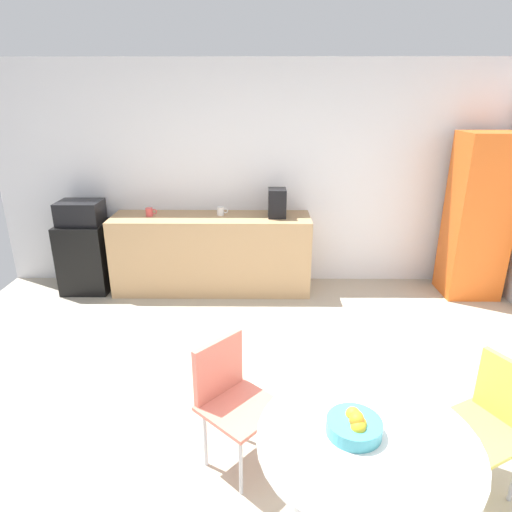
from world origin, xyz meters
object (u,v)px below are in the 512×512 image
Objects in this scene: mini_fridge at (87,256)px; mug_green at (150,212)px; mug_white at (221,211)px; round_table at (365,463)px; chair_yellow at (494,413)px; locker_cabinet at (478,217)px; chair_coral at (229,389)px; coffee_maker at (277,203)px; fruit_bowl at (355,425)px; microwave at (80,212)px.

mug_green reaches higher than mini_fridge.
mug_green is (-0.81, -0.05, 0.00)m from mug_white.
chair_yellow is (0.83, 0.42, -0.06)m from round_table.
locker_cabinet is 2.23× the size of chair_coral.
chair_yellow is at bearing -7.80° from chair_coral.
chair_yellow is 1.00× the size of chair_coral.
coffee_maker is (0.38, 2.65, 0.54)m from chair_coral.
locker_cabinet is at bearing 57.62° from fruit_bowl.
mug_white is at bearing 2.26° from mini_fridge.
coffee_maker reaches higher than fruit_bowl.
microwave is at bearing 125.18° from chair_coral.
mug_white reaches higher than chair_yellow.
coffee_maker is (1.46, -0.01, 0.11)m from mug_green.
mug_green is at bearing 118.15° from round_table.
fruit_bowl is at bearing -52.46° from mini_fridge.
mug_white is 0.82m from mug_green.
fruit_bowl is 2.03× the size of mug_green.
microwave is 3.72× the size of mug_green.
chair_yellow is (3.39, -2.86, -0.42)m from microwave.
fruit_bowl is 2.03× the size of mug_white.
mini_fridge is 2.55× the size of coffee_maker.
microwave reaches higher than chair_yellow.
round_table is (-1.94, -3.18, -0.34)m from locker_cabinet.
coffee_maker reaches higher than mug_green.
chair_coral is (1.87, -2.65, -0.42)m from microwave.
fruit_bowl is (-0.89, -0.39, 0.25)m from chair_yellow.
chair_yellow is at bearing 27.03° from round_table.
chair_yellow is 3.12m from coffee_maker.
microwave is 4.18m from round_table.
coffee_maker is at bearing 95.30° from round_table.
coffee_maker is (-2.25, 0.10, 0.14)m from locker_cabinet.
chair_coral is 6.43× the size of mug_green.
locker_cabinet is 3.68m from chair_coral.
round_table is 8.01× the size of mug_green.
mug_green is at bearing 1.06° from microwave.
chair_coral is at bearing -67.99° from mug_green.
locker_cabinet reaches higher than mini_fridge.
microwave is at bearing 127.54° from fruit_bowl.
chair_coral is 2.59× the size of coffee_maker.
fruit_bowl is at bearing -62.40° from mug_green.
coffee_maker is (2.25, 0.00, 0.65)m from mini_fridge.
chair_coral is at bearing 172.20° from chair_yellow.
locker_cabinet is at bearing -1.27° from microwave.
mini_fridge is 0.98× the size of chair_coral.
microwave is 1.61m from mug_white.
chair_yellow is 6.43× the size of mug_green.
microwave reaches higher than chair_coral.
round_table is 8.01× the size of mug_white.
fruit_bowl is (2.50, -3.25, -0.17)m from microwave.
coffee_maker is at bearing -5.60° from mug_white.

